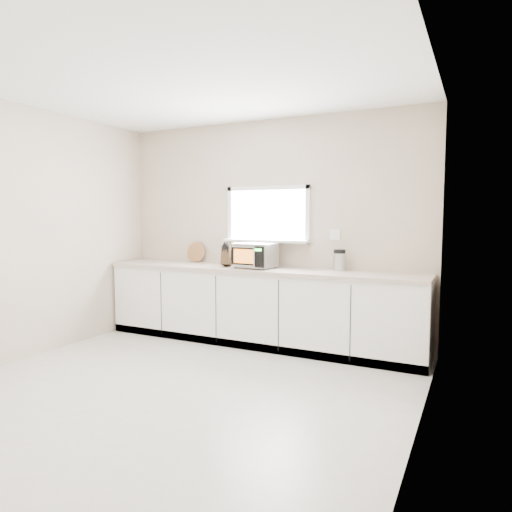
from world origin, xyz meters
The scene contains 8 objects.
ground centered at (0.00, 0.00, 0.00)m, with size 4.00×4.00×0.00m, color beige.
back_wall centered at (0.00, 2.00, 1.36)m, with size 4.00×0.17×2.70m.
cabinets centered at (0.00, 1.70, 0.44)m, with size 3.92×0.60×0.88m, color white.
countertop centered at (0.00, 1.69, 0.90)m, with size 3.92×0.64×0.04m, color #C0AD9F.
microwave centered at (-0.02, 1.67, 1.07)m, with size 0.48×0.41×0.29m.
knife_block centered at (-0.40, 1.65, 1.05)m, with size 0.15×0.23×0.31m.
cutting_board centered at (-1.03, 1.94, 1.05)m, with size 0.27×0.27×0.02m, color olive.
coffee_grinder centered at (0.95, 1.86, 1.04)m, with size 0.15×0.15×0.24m.
Camera 1 is at (2.35, -3.13, 1.53)m, focal length 32.00 mm.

